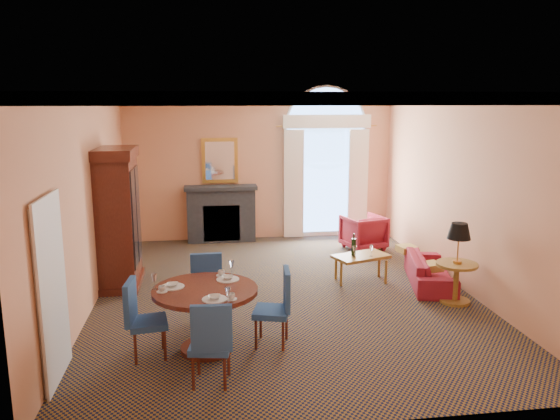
{
  "coord_description": "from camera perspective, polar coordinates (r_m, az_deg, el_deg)",
  "views": [
    {
      "loc": [
        -1.25,
        -8.44,
        3.13
      ],
      "look_at": [
        0.0,
        0.5,
        1.3
      ],
      "focal_mm": 35.0,
      "sensor_mm": 36.0,
      "label": 1
    }
  ],
  "objects": [
    {
      "name": "sofa",
      "position": [
        9.77,
        15.41,
        -6.12
      ],
      "size": [
        1.04,
        1.8,
        0.49
      ],
      "primitive_type": "imported",
      "rotation": [
        0.0,
        0.0,
        1.33
      ],
      "color": "maroon",
      "rests_on": "ground"
    },
    {
      "name": "dining_chair_east",
      "position": [
        7.13,
        -0.12,
        -9.6
      ],
      "size": [
        0.55,
        0.55,
        1.0
      ],
      "rotation": [
        0.0,
        0.0,
        1.29
      ],
      "color": "navy",
      "rests_on": "ground"
    },
    {
      "name": "side_table",
      "position": [
        8.89,
        18.07,
        -4.38
      ],
      "size": [
        0.64,
        0.64,
        1.25
      ],
      "color": "olive",
      "rests_on": "ground"
    },
    {
      "name": "ground",
      "position": [
        9.09,
        0.44,
        -8.69
      ],
      "size": [
        7.5,
        7.5,
        0.0
      ],
      "primitive_type": "plane",
      "color": "black",
      "rests_on": "ground"
    },
    {
      "name": "dining_chair_south",
      "position": [
        6.16,
        -7.2,
        -13.21
      ],
      "size": [
        0.51,
        0.51,
        1.0
      ],
      "rotation": [
        0.0,
        0.0,
        -0.17
      ],
      "color": "navy",
      "rests_on": "ground"
    },
    {
      "name": "armchair",
      "position": [
        11.72,
        8.71,
        -2.31
      ],
      "size": [
        0.97,
        0.99,
        0.73
      ],
      "primitive_type": "imported",
      "rotation": [
        0.0,
        0.0,
        3.42
      ],
      "color": "maroon",
      "rests_on": "ground"
    },
    {
      "name": "dining_table",
      "position": [
        6.98,
        -7.79,
        -9.87
      ],
      "size": [
        1.32,
        1.32,
        1.03
      ],
      "color": "#3F170E",
      "rests_on": "ground"
    },
    {
      "name": "coffee_table",
      "position": [
        9.62,
        8.41,
        -4.85
      ],
      "size": [
        1.06,
        0.81,
        0.86
      ],
      "rotation": [
        0.0,
        0.0,
        0.34
      ],
      "color": "olive",
      "rests_on": "ground"
    },
    {
      "name": "dining_chair_west",
      "position": [
        6.97,
        -14.43,
        -10.48
      ],
      "size": [
        0.51,
        0.5,
        1.0
      ],
      "rotation": [
        0.0,
        0.0,
        -1.43
      ],
      "color": "navy",
      "rests_on": "ground"
    },
    {
      "name": "dining_chair_north",
      "position": [
        7.82,
        -7.68,
        -7.76
      ],
      "size": [
        0.48,
        0.48,
        1.0
      ],
      "rotation": [
        0.0,
        0.0,
        3.06
      ],
      "color": "navy",
      "rests_on": "ground"
    },
    {
      "name": "room_envelope",
      "position": [
        9.21,
        -0.3,
        7.6
      ],
      "size": [
        6.04,
        7.52,
        3.45
      ],
      "color": "#E39A6C",
      "rests_on": "ground"
    },
    {
      "name": "armoire",
      "position": [
        9.59,
        -16.6,
        -1.03
      ],
      "size": [
        0.68,
        1.2,
        2.35
      ],
      "color": "#3F170E",
      "rests_on": "ground"
    }
  ]
}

